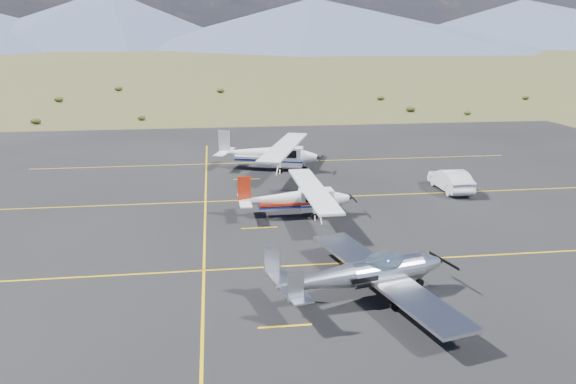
# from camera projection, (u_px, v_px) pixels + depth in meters

# --- Properties ---
(ground) EXTENTS (1600.00, 1600.00, 0.00)m
(ground) POSITION_uv_depth(u_px,v_px,m) (343.00, 282.00, 24.30)
(ground) COLOR #383D1C
(ground) RESTS_ON ground
(apron) EXTENTS (72.00, 72.00, 0.02)m
(apron) POSITION_uv_depth(u_px,v_px,m) (314.00, 229.00, 30.98)
(apron) COLOR black
(apron) RESTS_ON ground
(aircraft_low_wing) EXTENTS (7.53, 10.30, 2.23)m
(aircraft_low_wing) POSITION_uv_depth(u_px,v_px,m) (367.00, 274.00, 22.53)
(aircraft_low_wing) COLOR #B7B9BE
(aircraft_low_wing) RESTS_ON apron
(aircraft_cessna) EXTENTS (5.93, 9.90, 2.51)m
(aircraft_cessna) POSITION_uv_depth(u_px,v_px,m) (296.00, 198.00, 32.85)
(aircraft_cessna) COLOR silver
(aircraft_cessna) RESTS_ON apron
(aircraft_plain) EXTENTS (8.27, 11.85, 3.04)m
(aircraft_plain) POSITION_uv_depth(u_px,v_px,m) (269.00, 153.00, 44.12)
(aircraft_plain) COLOR silver
(aircraft_plain) RESTS_ON apron
(sedan) EXTENTS (1.60, 4.54, 1.49)m
(sedan) POSITION_uv_depth(u_px,v_px,m) (451.00, 180.00, 38.34)
(sedan) COLOR silver
(sedan) RESTS_ON apron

